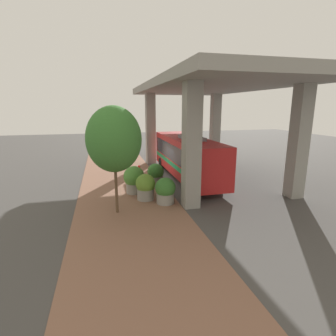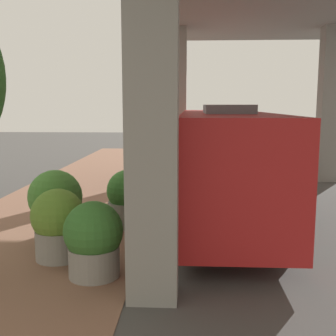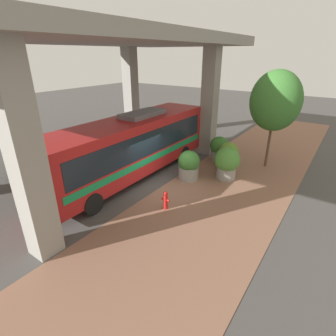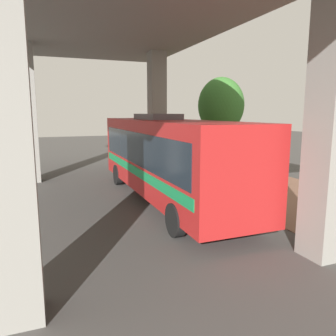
{
  "view_description": "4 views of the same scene",
  "coord_description": "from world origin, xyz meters",
  "px_view_note": "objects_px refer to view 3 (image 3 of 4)",
  "views": [
    {
      "loc": [
        -4.3,
        -19.87,
        5.66
      ],
      "look_at": [
        0.42,
        -1.22,
        1.17
      ],
      "focal_mm": 28.0,
      "sensor_mm": 36.0,
      "label": 1
    },
    {
      "loc": [
        1.17,
        -13.61,
        3.53
      ],
      "look_at": [
        0.53,
        -1.77,
        1.75
      ],
      "focal_mm": 45.0,
      "sensor_mm": 36.0,
      "label": 2
    },
    {
      "loc": [
        -7.34,
        9.87,
        6.53
      ],
      "look_at": [
        -0.22,
        -0.36,
        1.06
      ],
      "focal_mm": 28.0,
      "sensor_mm": 36.0,
      "label": 3
    },
    {
      "loc": [
        6.94,
        12.09,
        3.57
      ],
      "look_at": [
        1.28,
        -2.45,
        0.94
      ],
      "focal_mm": 35.0,
      "sensor_mm": 36.0,
      "label": 4
    }
  ],
  "objects_px": {
    "planter_middle": "(189,165)",
    "planter_back": "(227,163)",
    "bus": "(131,144)",
    "planter_extra": "(219,148)",
    "street_tree_near": "(276,101)",
    "fire_hydrant": "(165,200)",
    "planter_front": "(228,155)"
  },
  "relations": [
    {
      "from": "planter_extra",
      "to": "street_tree_near",
      "type": "relative_size",
      "value": 0.28
    },
    {
      "from": "fire_hydrant",
      "to": "street_tree_near",
      "type": "height_order",
      "value": "street_tree_near"
    },
    {
      "from": "bus",
      "to": "fire_hydrant",
      "type": "bearing_deg",
      "value": 153.68
    },
    {
      "from": "bus",
      "to": "planter_back",
      "type": "xyz_separation_m",
      "value": [
        -4.57,
        -2.75,
        -0.95
      ]
    },
    {
      "from": "planter_middle",
      "to": "planter_back",
      "type": "distance_m",
      "value": 2.12
    },
    {
      "from": "fire_hydrant",
      "to": "planter_middle",
      "type": "xyz_separation_m",
      "value": [
        0.75,
        -3.29,
        0.38
      ]
    },
    {
      "from": "planter_back",
      "to": "planter_extra",
      "type": "xyz_separation_m",
      "value": [
        1.57,
        -2.4,
        -0.17
      ]
    },
    {
      "from": "fire_hydrant",
      "to": "planter_front",
      "type": "height_order",
      "value": "planter_front"
    },
    {
      "from": "planter_extra",
      "to": "street_tree_near",
      "type": "height_order",
      "value": "street_tree_near"
    },
    {
      "from": "fire_hydrant",
      "to": "street_tree_near",
      "type": "xyz_separation_m",
      "value": [
        -2.3,
        -7.64,
        3.58
      ]
    },
    {
      "from": "bus",
      "to": "planter_front",
      "type": "height_order",
      "value": "bus"
    },
    {
      "from": "planter_middle",
      "to": "planter_back",
      "type": "bearing_deg",
      "value": -144.15
    },
    {
      "from": "bus",
      "to": "planter_back",
      "type": "height_order",
      "value": "bus"
    },
    {
      "from": "planter_middle",
      "to": "street_tree_near",
      "type": "bearing_deg",
      "value": -125.08
    },
    {
      "from": "planter_extra",
      "to": "street_tree_near",
      "type": "bearing_deg",
      "value": -166.37
    },
    {
      "from": "planter_middle",
      "to": "planter_extra",
      "type": "bearing_deg",
      "value": -92.39
    },
    {
      "from": "planter_front",
      "to": "street_tree_near",
      "type": "height_order",
      "value": "street_tree_near"
    },
    {
      "from": "planter_front",
      "to": "planter_back",
      "type": "relative_size",
      "value": 0.89
    },
    {
      "from": "planter_front",
      "to": "planter_extra",
      "type": "bearing_deg",
      "value": -42.4
    },
    {
      "from": "planter_front",
      "to": "street_tree_near",
      "type": "relative_size",
      "value": 0.29
    },
    {
      "from": "bus",
      "to": "street_tree_near",
      "type": "distance_m",
      "value": 8.58
    },
    {
      "from": "planter_front",
      "to": "planter_middle",
      "type": "bearing_deg",
      "value": 66.13
    },
    {
      "from": "planter_extra",
      "to": "planter_middle",
      "type": "bearing_deg",
      "value": 87.61
    },
    {
      "from": "planter_middle",
      "to": "planter_back",
      "type": "relative_size",
      "value": 0.9
    },
    {
      "from": "planter_back",
      "to": "street_tree_near",
      "type": "bearing_deg",
      "value": -113.26
    },
    {
      "from": "bus",
      "to": "street_tree_near",
      "type": "bearing_deg",
      "value": -135.27
    },
    {
      "from": "planter_middle",
      "to": "fire_hydrant",
      "type": "bearing_deg",
      "value": 102.87
    },
    {
      "from": "planter_back",
      "to": "bus",
      "type": "bearing_deg",
      "value": 31.01
    },
    {
      "from": "fire_hydrant",
      "to": "planter_extra",
      "type": "distance_m",
      "value": 6.97
    },
    {
      "from": "planter_middle",
      "to": "planter_extra",
      "type": "distance_m",
      "value": 3.65
    },
    {
      "from": "planter_extra",
      "to": "bus",
      "type": "bearing_deg",
      "value": 59.71
    },
    {
      "from": "planter_extra",
      "to": "street_tree_near",
      "type": "distance_m",
      "value": 4.4
    }
  ]
}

